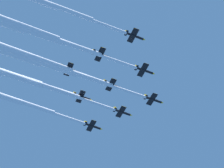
{
  "coord_description": "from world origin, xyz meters",
  "views": [
    {
      "loc": [
        -100.53,
        -52.57,
        28.45
      ],
      "look_at": [
        0.0,
        0.0,
        214.04
      ],
      "focal_mm": 72.98,
      "sensor_mm": 36.0,
      "label": 1
    }
  ],
  "objects_px": {
    "jet_lead": "(54,67)",
    "jet_port_inner": "(18,77)",
    "jet_starboard_inner": "(40,35)",
    "jet_port_mid": "(17,51)",
    "jet_starboard_mid": "(1,96)",
    "jet_trail_port": "(0,18)"
  },
  "relations": [
    {
      "from": "jet_starboard_inner",
      "to": "jet_starboard_mid",
      "type": "height_order",
      "value": "jet_starboard_mid"
    },
    {
      "from": "jet_port_inner",
      "to": "jet_trail_port",
      "type": "xyz_separation_m",
      "value": [
        -29.5,
        -10.53,
        -1.17
      ]
    },
    {
      "from": "jet_lead",
      "to": "jet_port_inner",
      "type": "bearing_deg",
      "value": 97.77
    },
    {
      "from": "jet_port_inner",
      "to": "jet_port_mid",
      "type": "xyz_separation_m",
      "value": [
        -12.26,
        -7.79,
        -1.02
      ]
    },
    {
      "from": "jet_port_mid",
      "to": "jet_starboard_mid",
      "type": "height_order",
      "value": "jet_starboard_mid"
    },
    {
      "from": "jet_starboard_inner",
      "to": "jet_trail_port",
      "type": "bearing_deg",
      "value": 142.93
    },
    {
      "from": "jet_port_inner",
      "to": "jet_starboard_mid",
      "type": "xyz_separation_m",
      "value": [
        4.85,
        12.85,
        -0.27
      ]
    },
    {
      "from": "jet_starboard_inner",
      "to": "jet_starboard_mid",
      "type": "relative_size",
      "value": 1.04
    },
    {
      "from": "jet_port_inner",
      "to": "jet_starboard_mid",
      "type": "relative_size",
      "value": 1.11
    },
    {
      "from": "jet_port_inner",
      "to": "jet_trail_port",
      "type": "relative_size",
      "value": 1.1
    },
    {
      "from": "jet_starboard_mid",
      "to": "jet_trail_port",
      "type": "height_order",
      "value": "jet_starboard_mid"
    },
    {
      "from": "jet_port_inner",
      "to": "jet_port_mid",
      "type": "bearing_deg",
      "value": -147.57
    },
    {
      "from": "jet_starboard_mid",
      "to": "jet_trail_port",
      "type": "xyz_separation_m",
      "value": [
        -34.36,
        -23.37,
        -0.9
      ]
    },
    {
      "from": "jet_port_inner",
      "to": "jet_starboard_inner",
      "type": "bearing_deg",
      "value": -123.98
    },
    {
      "from": "jet_lead",
      "to": "jet_trail_port",
      "type": "relative_size",
      "value": 1.03
    },
    {
      "from": "jet_lead",
      "to": "jet_starboard_inner",
      "type": "bearing_deg",
      "value": -170.51
    },
    {
      "from": "jet_lead",
      "to": "jet_starboard_inner",
      "type": "distance_m",
      "value": 17.47
    },
    {
      "from": "jet_trail_port",
      "to": "jet_lead",
      "type": "bearing_deg",
      "value": -14.57
    },
    {
      "from": "jet_starboard_inner",
      "to": "jet_port_mid",
      "type": "relative_size",
      "value": 1.05
    },
    {
      "from": "jet_lead",
      "to": "jet_starboard_mid",
      "type": "height_order",
      "value": "jet_starboard_mid"
    },
    {
      "from": "jet_port_mid",
      "to": "jet_trail_port",
      "type": "distance_m",
      "value": 17.46
    },
    {
      "from": "jet_lead",
      "to": "jet_port_inner",
      "type": "xyz_separation_m",
      "value": [
        -2.58,
        18.87,
        1.41
      ]
    }
  ]
}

